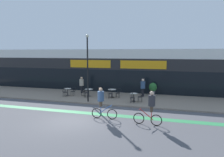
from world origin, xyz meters
name	(u,v)px	position (x,y,z in m)	size (l,w,h in m)	color
ground_plane	(73,121)	(0.00, 0.00, 0.00)	(120.00, 120.00, 0.00)	#4C4C51
sidewalk_slab	(108,98)	(0.00, 7.25, 0.06)	(40.00, 5.50, 0.12)	gray
storefront_facade	(120,70)	(0.00, 11.96, 2.35)	(40.00, 4.06, 4.71)	silver
bike_lane_stripe	(86,113)	(0.00, 1.97, 0.00)	(36.00, 0.70, 0.01)	#2D844C
bistro_table_0	(68,90)	(-4.04, 6.88, 0.62)	(0.69, 0.69, 0.71)	black
bistro_table_1	(89,91)	(-1.90, 7.14, 0.63)	(0.79, 0.79, 0.71)	black
bistro_table_2	(112,91)	(0.41, 7.35, 0.67)	(0.77, 0.77, 0.76)	black
bistro_table_3	(134,96)	(2.74, 6.17, 0.63)	(0.64, 0.64, 0.72)	black
cafe_chair_0_near	(65,91)	(-4.04, 6.26, 0.64)	(0.40, 0.58, 0.90)	black
cafe_chair_0_side	(73,91)	(-3.42, 6.88, 0.64)	(0.58, 0.41, 0.90)	black
cafe_chair_1_near	(86,92)	(-1.89, 6.52, 0.64)	(0.45, 0.60, 0.90)	black
cafe_chair_1_side	(83,91)	(-2.53, 7.15, 0.64)	(0.60, 0.45, 0.90)	black
cafe_chair_2_near	(110,93)	(0.41, 6.72, 0.64)	(0.41, 0.58, 0.90)	black
cafe_chair_2_side	(118,92)	(1.04, 7.35, 0.64)	(0.58, 0.42, 0.90)	black
cafe_chair_3_near	(132,97)	(2.73, 5.54, 0.64)	(0.41, 0.58, 0.90)	black
cafe_chair_3_side	(141,96)	(3.36, 6.16, 0.64)	(0.59, 0.44, 0.90)	black
planter_pot	(153,88)	(4.03, 9.45, 0.83)	(0.76, 0.76, 1.26)	#4C4C51
lamp_post	(88,64)	(-1.08, 5.00, 3.41)	(0.26, 0.26, 5.77)	black
cyclist_0	(102,101)	(1.57, 1.05, 1.20)	(1.75, 0.49, 2.09)	black
cyclist_1	(150,106)	(4.81, 0.64, 1.19)	(1.77, 0.54, 2.09)	black
pedestrian_near_end	(82,83)	(-3.28, 8.51, 1.14)	(0.51, 0.51, 1.71)	black
pedestrian_far_end	(143,86)	(3.17, 8.49, 1.15)	(0.56, 0.56, 1.74)	black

